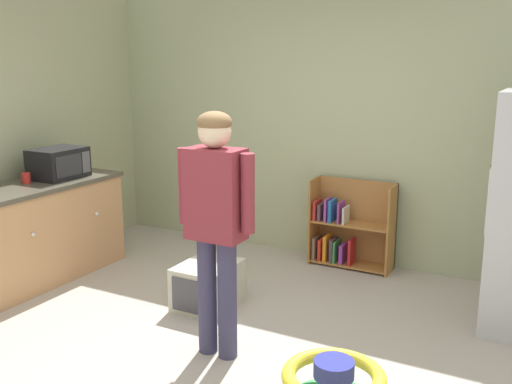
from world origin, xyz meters
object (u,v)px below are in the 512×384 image
(kitchen_counter, at_px, (8,241))
(bookshelf, at_px, (347,230))
(microwave, at_px, (59,163))
(red_cup, at_px, (26,178))
(standing_person, at_px, (216,212))
(pet_carrier, at_px, (208,285))
(white_cup, at_px, (87,165))

(kitchen_counter, bearing_deg, bookshelf, 40.41)
(microwave, relative_size, red_cup, 5.05)
(kitchen_counter, relative_size, microwave, 4.80)
(bookshelf, relative_size, standing_person, 0.51)
(bookshelf, height_order, red_cup, red_cup)
(standing_person, bearing_deg, microwave, 161.58)
(pet_carrier, bearing_deg, kitchen_counter, -162.14)
(bookshelf, xyz_separation_m, red_cup, (-2.44, -1.70, 0.59))
(white_cup, bearing_deg, microwave, -82.95)
(red_cup, bearing_deg, microwave, 76.06)
(microwave, bearing_deg, red_cup, -103.94)
(standing_person, bearing_deg, bookshelf, 85.39)
(microwave, bearing_deg, standing_person, -18.42)
(red_cup, relative_size, white_cup, 1.00)
(microwave, bearing_deg, pet_carrier, -2.71)
(kitchen_counter, height_order, standing_person, standing_person)
(standing_person, height_order, red_cup, standing_person)
(pet_carrier, height_order, microwave, microwave)
(bookshelf, distance_m, pet_carrier, 1.62)
(bookshelf, distance_m, white_cup, 2.67)
(pet_carrier, relative_size, microwave, 1.15)
(bookshelf, height_order, standing_person, standing_person)
(standing_person, relative_size, pet_carrier, 3.04)
(standing_person, distance_m, white_cup, 2.51)
(pet_carrier, xyz_separation_m, microwave, (-1.69, 0.08, 0.86))
(pet_carrier, xyz_separation_m, red_cup, (-1.77, -0.24, 0.77))
(kitchen_counter, bearing_deg, standing_person, -2.73)
(microwave, xyz_separation_m, red_cup, (-0.08, -0.32, -0.09))
(bookshelf, distance_m, red_cup, 3.03)
(kitchen_counter, height_order, microwave, microwave)
(bookshelf, bearing_deg, standing_person, -94.61)
(kitchen_counter, xyz_separation_m, red_cup, (-0.08, 0.31, 0.50))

